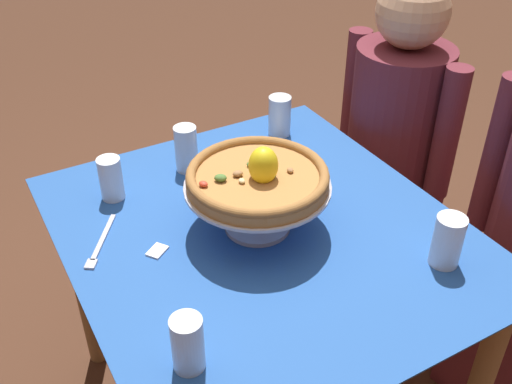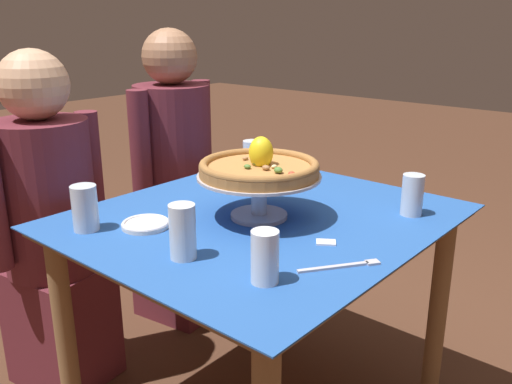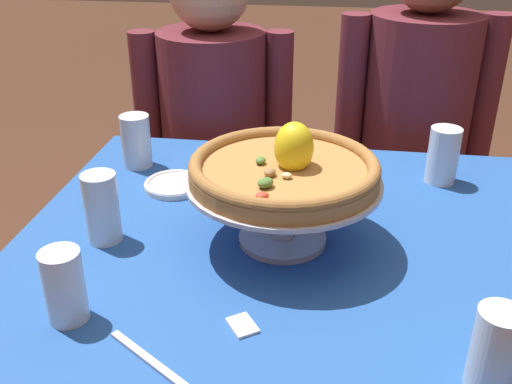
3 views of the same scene
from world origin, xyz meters
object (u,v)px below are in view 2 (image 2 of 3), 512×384
at_px(water_glass_front_right, 412,197).
at_px(diner_right, 176,187).
at_px(water_glass_front_left, 265,260).
at_px(side_plate, 146,224).
at_px(water_glass_side_left, 183,234).
at_px(dinner_fork, 344,266).
at_px(water_glass_back_left, 85,211).
at_px(water_glass_back_right, 252,160).
at_px(sugar_packet, 326,242).
at_px(pizza_stand, 259,187).
at_px(diner_left, 51,234).
at_px(pizza, 259,167).

xyz_separation_m(water_glass_front_right, diner_right, (0.00, 1.06, -0.18)).
xyz_separation_m(water_glass_front_left, side_plate, (0.04, 0.47, -0.04)).
relative_size(water_glass_side_left, dinner_fork, 0.76).
relative_size(water_glass_back_left, water_glass_back_right, 0.98).
relative_size(water_glass_front_left, water_glass_side_left, 0.88).
relative_size(water_glass_back_left, sugar_packet, 2.54).
bearing_deg(side_plate, water_glass_side_left, -106.73).
height_order(water_glass_front_left, water_glass_side_left, water_glass_side_left).
xyz_separation_m(pizza_stand, side_plate, (-0.26, 0.19, -0.08)).
bearing_deg(diner_left, water_glass_back_right, -32.02).
distance_m(pizza_stand, water_glass_back_left, 0.49).
bearing_deg(dinner_fork, diner_left, 98.36).
distance_m(water_glass_back_left, sugar_packet, 0.66).
distance_m(pizza, water_glass_back_left, 0.50).
distance_m(water_glass_side_left, diner_right, 1.03).
bearing_deg(diner_right, side_plate, -136.98).
bearing_deg(diner_left, pizza_stand, -67.91).
height_order(water_glass_back_right, side_plate, water_glass_back_right).
distance_m(water_glass_back_right, dinner_fork, 0.82).
bearing_deg(water_glass_back_right, water_glass_side_left, -151.89).
bearing_deg(water_glass_back_left, dinner_fork, -68.81).
bearing_deg(side_plate, dinner_fork, -76.08).
relative_size(pizza, water_glass_back_right, 2.66).
height_order(pizza_stand, sugar_packet, pizza_stand).
bearing_deg(pizza, side_plate, 144.22).
bearing_deg(diner_left, pizza, -67.85).
bearing_deg(side_plate, water_glass_back_left, 138.31).
distance_m(water_glass_back_right, water_glass_side_left, 0.75).
distance_m(pizza_stand, water_glass_front_left, 0.41).
bearing_deg(water_glass_front_right, water_glass_back_right, 88.33).
bearing_deg(water_glass_side_left, dinner_fork, -57.24).
bearing_deg(diner_right, pizza_stand, -113.26).
height_order(water_glass_front_left, water_glass_back_right, water_glass_back_right).
relative_size(pizza, side_plate, 2.56).
height_order(pizza, side_plate, pizza).
height_order(water_glass_back_left, water_glass_side_left, water_glass_side_left).
xyz_separation_m(pizza_stand, diner_right, (0.31, 0.73, -0.22)).
relative_size(pizza, diner_right, 0.28).
bearing_deg(water_glass_side_left, sugar_packet, -35.40).
relative_size(water_glass_front_right, side_plate, 0.92).
xyz_separation_m(water_glass_back_left, diner_right, (0.70, 0.43, -0.18)).
height_order(pizza, diner_right, diner_right).
xyz_separation_m(pizza, water_glass_side_left, (-0.34, -0.04, -0.09)).
height_order(pizza, water_glass_side_left, pizza).
bearing_deg(pizza_stand, dinner_fork, -108.92).
bearing_deg(pizza_stand, sugar_packet, -97.55).
bearing_deg(water_glass_side_left, water_glass_front_left, -82.47).
distance_m(side_plate, diner_left, 0.53).
xyz_separation_m(pizza, diner_left, (-0.28, 0.70, -0.30)).
bearing_deg(water_glass_side_left, water_glass_back_left, 98.18).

